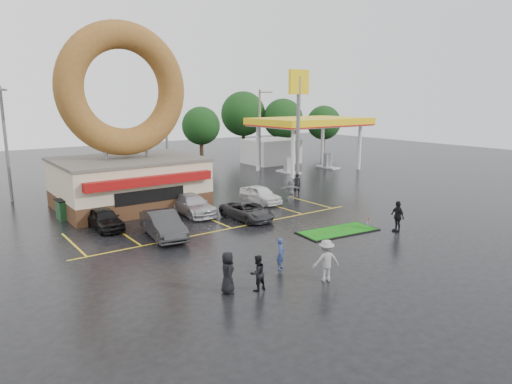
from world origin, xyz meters
TOP-DOWN VIEW (x-y plane):
  - ground at (0.00, 0.00)m, footprint 120.00×120.00m
  - donut_shop at (-3.00, 12.97)m, footprint 10.20×8.70m
  - gas_station at (20.00, 20.94)m, footprint 12.30×13.65m
  - shell_sign at (13.00, 12.00)m, footprint 2.20×0.36m
  - streetlight_left at (-10.00, 19.92)m, footprint 0.40×2.21m
  - streetlight_mid at (4.00, 20.92)m, footprint 0.40×2.21m
  - streetlight_right at (16.00, 21.92)m, footprint 0.40×2.21m
  - tree_far_a at (26.00, 30.00)m, footprint 5.60×5.60m
  - tree_far_b at (32.00, 28.00)m, footprint 4.90×4.90m
  - tree_far_c at (22.00, 34.00)m, footprint 6.30×6.30m
  - tree_far_d at (14.00, 32.00)m, footprint 4.90×4.90m
  - car_black at (-6.53, 8.00)m, footprint 1.57×3.90m
  - car_dgrey at (-4.31, 4.18)m, footprint 2.26×4.89m
  - car_silver at (-0.33, 8.00)m, footprint 2.08×4.85m
  - car_grey at (1.99, 4.55)m, footprint 2.27×4.42m
  - car_white at (5.69, 8.00)m, footprint 1.71×4.06m
  - person_blue at (-1.93, -3.88)m, footprint 0.67×0.64m
  - person_blackjkt at (-4.30, -5.20)m, footprint 0.81×0.66m
  - person_hoodie at (-1.19, -6.18)m, footprint 1.42×1.12m
  - person_bystander at (-5.46, -4.66)m, footprint 0.86×1.03m
  - person_cameraman at (7.84, -3.21)m, footprint 0.75×1.21m
  - person_walker_near at (8.21, 7.33)m, footprint 1.70×1.18m
  - person_walker_far at (10.07, 8.70)m, footprint 0.80×0.72m
  - dumpster at (-7.50, 11.96)m, footprint 1.83×1.25m
  - putting_green at (4.87, -1.11)m, footprint 5.26×2.74m

SIDE VIEW (x-z plane):
  - ground at x=0.00m, z-range 0.00..0.00m
  - putting_green at x=4.87m, z-range -0.27..0.36m
  - car_grey at x=1.99m, z-range 0.00..1.19m
  - dumpster at x=-7.50m, z-range 0.00..1.30m
  - car_black at x=-6.53m, z-range 0.00..1.33m
  - car_white at x=5.69m, z-range 0.00..1.37m
  - car_silver at x=-0.33m, z-range 0.00..1.39m
  - person_blue at x=-1.93m, z-range 0.00..1.55m
  - car_dgrey at x=-4.31m, z-range 0.00..1.55m
  - person_blackjkt at x=-4.30m, z-range 0.00..1.57m
  - person_walker_near at x=8.21m, z-range 0.00..1.76m
  - person_bystander at x=-5.46m, z-range 0.00..1.80m
  - person_walker_far at x=10.07m, z-range 0.00..1.83m
  - person_hoodie at x=-1.19m, z-range 0.00..1.92m
  - person_cameraman at x=7.84m, z-range 0.00..1.93m
  - gas_station at x=20.00m, z-range 0.75..6.65m
  - donut_shop at x=-3.00m, z-range -2.29..11.21m
  - tree_far_b at x=32.00m, z-range 1.03..8.03m
  - tree_far_d at x=14.00m, z-range 1.03..8.03m
  - streetlight_left at x=-10.00m, z-range 0.28..9.28m
  - streetlight_mid at x=4.00m, z-range 0.28..9.28m
  - streetlight_right at x=16.00m, z-range 0.28..9.28m
  - tree_far_a at x=26.00m, z-range 1.18..9.18m
  - tree_far_c at x=22.00m, z-range 1.34..10.34m
  - shell_sign at x=13.00m, z-range 2.08..12.68m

